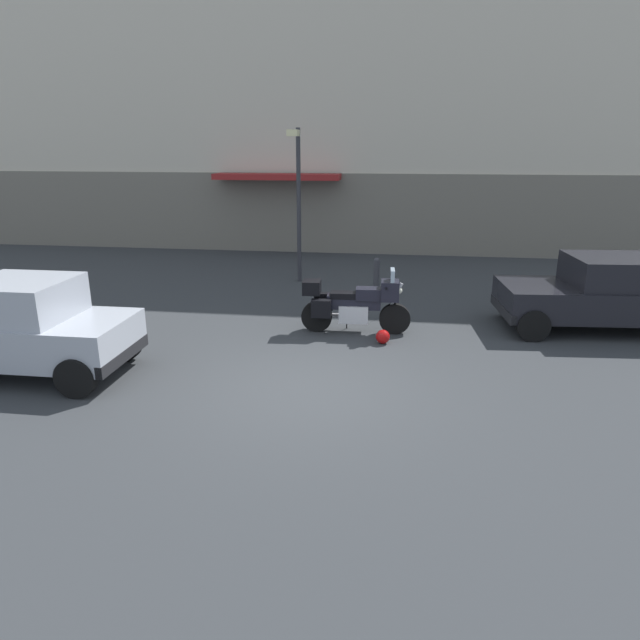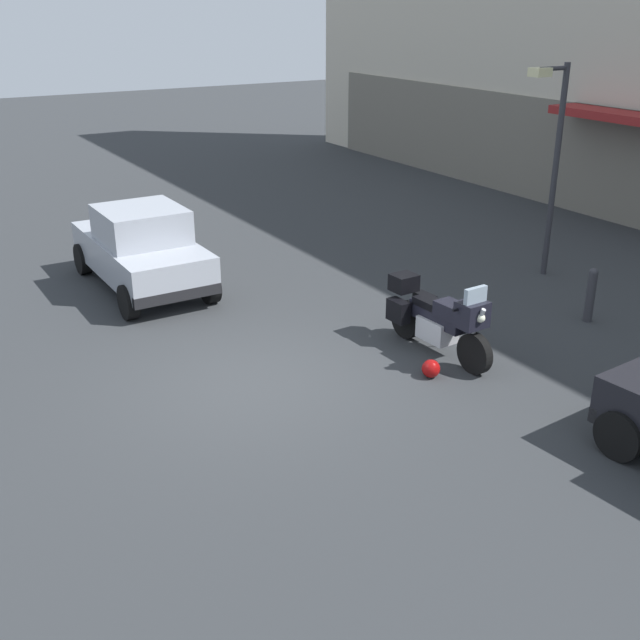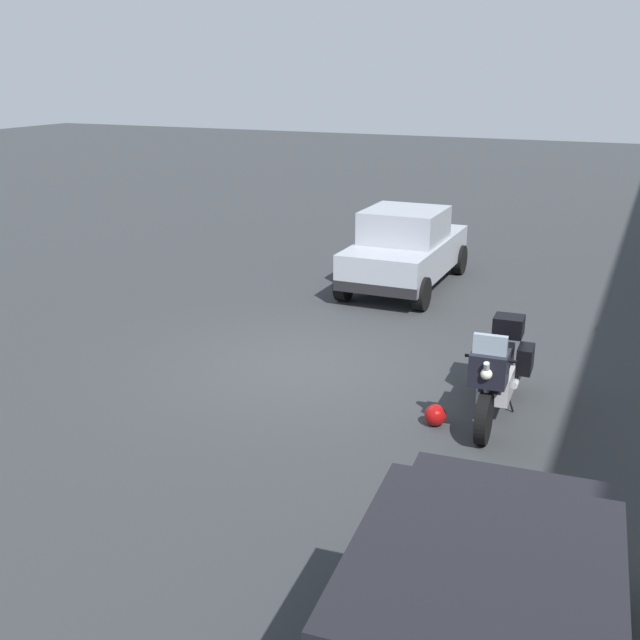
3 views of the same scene
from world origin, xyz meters
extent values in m
plane|color=#2D3033|center=(0.00, 0.00, 0.00)|extent=(80.00, 80.00, 0.00)
cube|color=beige|center=(0.00, 13.23, 6.31)|extent=(35.20, 2.40, 12.63)
cube|color=#6D675C|center=(0.00, 12.01, 1.40)|extent=(31.68, 0.12, 2.80)
cube|color=maroon|center=(-2.90, 11.58, 2.70)|extent=(4.40, 1.10, 0.20)
cylinder|color=black|center=(1.37, 3.06, 0.32)|extent=(0.65, 0.17, 0.64)
cylinder|color=black|center=(-0.24, 2.98, 0.32)|extent=(0.65, 0.17, 0.64)
cylinder|color=#B7B7BC|center=(1.35, 3.06, 0.75)|extent=(0.33, 0.08, 0.68)
cube|color=#B7B7BC|center=(0.52, 3.02, 0.42)|extent=(0.62, 0.43, 0.36)
cube|color=black|center=(0.52, 3.02, 0.66)|extent=(1.11, 0.33, 0.28)
cube|color=black|center=(0.82, 3.03, 0.84)|extent=(0.53, 0.36, 0.24)
cube|color=black|center=(0.32, 3.01, 0.80)|extent=(0.57, 0.33, 0.12)
cube|color=black|center=(1.25, 3.05, 0.92)|extent=(0.38, 0.46, 0.40)
cube|color=#8C9EAD|center=(1.29, 3.05, 1.22)|extent=(0.10, 0.40, 0.28)
sphere|color=#EAEACC|center=(1.43, 3.06, 0.92)|extent=(0.14, 0.14, 0.14)
cylinder|color=black|center=(1.17, 3.05, 1.02)|extent=(0.07, 0.62, 0.04)
cylinder|color=#B7B7BC|center=(-0.08, 3.19, 0.30)|extent=(0.55, 0.11, 0.09)
cube|color=black|center=(-0.14, 3.27, 0.58)|extent=(0.41, 0.22, 0.36)
cube|color=black|center=(-0.11, 2.71, 0.58)|extent=(0.41, 0.22, 0.36)
cube|color=black|center=(-0.34, 2.98, 0.95)|extent=(0.38, 0.42, 0.28)
cylinder|color=black|center=(0.37, 3.19, 0.15)|extent=(0.03, 0.13, 0.29)
sphere|color=#990C0C|center=(1.16, 2.40, 0.14)|extent=(0.28, 0.28, 0.28)
cube|color=#9EA3AD|center=(-4.90, 0.03, 0.66)|extent=(3.81, 1.66, 0.68)
cube|color=#9EA3AD|center=(-4.75, 0.03, 1.32)|extent=(1.61, 1.52, 0.64)
cube|color=#8C9EAD|center=(-4.00, 0.04, 1.32)|extent=(0.07, 1.39, 0.51)
cube|color=black|center=(-3.05, 0.04, 0.42)|extent=(0.13, 1.64, 0.20)
cylinder|color=black|center=(-3.45, -0.74, 0.32)|extent=(0.64, 0.22, 0.64)
cylinder|color=black|center=(-3.45, 0.82, 0.32)|extent=(0.64, 0.22, 0.64)
cube|color=black|center=(5.84, 3.97, 0.64)|extent=(4.62, 2.10, 0.64)
cube|color=black|center=(5.89, 3.97, 1.26)|extent=(2.02, 1.76, 0.60)
cube|color=#8C9EAD|center=(4.99, 3.91, 1.26)|extent=(0.18, 1.50, 0.48)
cube|color=black|center=(3.64, 3.80, 0.42)|extent=(0.26, 1.76, 0.20)
cylinder|color=black|center=(3.98, 4.67, 0.32)|extent=(0.66, 0.27, 0.64)
cylinder|color=black|center=(4.11, 2.99, 0.32)|extent=(0.66, 0.27, 0.64)
cylinder|color=#2D2D33|center=(-1.41, 7.43, 2.10)|extent=(0.12, 0.12, 4.19)
cylinder|color=#2D2D33|center=(-1.41, 7.08, 4.09)|extent=(0.08, 0.70, 0.08)
cube|color=beige|center=(-1.41, 6.73, 4.04)|extent=(0.28, 0.36, 0.16)
cylinder|color=#333338|center=(0.85, 6.18, 0.45)|extent=(0.16, 0.16, 0.91)
sphere|color=#333338|center=(0.85, 6.18, 0.91)|extent=(0.16, 0.16, 0.16)
camera|label=1|loc=(1.42, -8.14, 3.75)|focal=31.61mm
camera|label=2|loc=(9.27, -4.44, 5.27)|focal=43.50mm
camera|label=3|loc=(9.84, 4.65, 4.35)|focal=42.97mm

